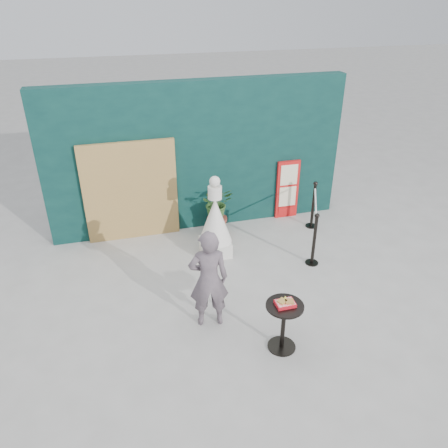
# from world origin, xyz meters

# --- Properties ---
(ground) EXTENTS (60.00, 60.00, 0.00)m
(ground) POSITION_xyz_m (0.00, 0.00, 0.00)
(ground) COLOR #ADAAA5
(ground) RESTS_ON ground
(back_wall) EXTENTS (6.00, 0.30, 3.00)m
(back_wall) POSITION_xyz_m (0.00, 3.15, 1.50)
(back_wall) COLOR #092928
(back_wall) RESTS_ON ground
(bamboo_fence) EXTENTS (1.80, 0.08, 2.00)m
(bamboo_fence) POSITION_xyz_m (-1.40, 2.94, 1.00)
(bamboo_fence) COLOR tan
(bamboo_fence) RESTS_ON ground
(woman) EXTENTS (0.62, 0.45, 1.58)m
(woman) POSITION_xyz_m (-0.55, 0.02, 0.79)
(woman) COLOR #665760
(woman) RESTS_ON ground
(menu_board) EXTENTS (0.50, 0.07, 1.30)m
(menu_board) POSITION_xyz_m (1.90, 2.95, 0.65)
(menu_board) COLOR red
(menu_board) RESTS_ON ground
(statue) EXTENTS (0.62, 0.62, 1.59)m
(statue) POSITION_xyz_m (0.02, 1.88, 0.65)
(statue) COLOR white
(statue) RESTS_ON ground
(cafe_table) EXTENTS (0.52, 0.52, 0.75)m
(cafe_table) POSITION_xyz_m (0.31, -0.76, 0.50)
(cafe_table) COLOR black
(cafe_table) RESTS_ON ground
(food_basket) EXTENTS (0.26, 0.19, 0.11)m
(food_basket) POSITION_xyz_m (0.31, -0.76, 0.79)
(food_basket) COLOR red
(food_basket) RESTS_ON cafe_table
(planter) EXTENTS (0.61, 0.53, 1.04)m
(planter) POSITION_xyz_m (0.24, 2.62, 0.60)
(planter) COLOR brown
(planter) RESTS_ON ground
(stanchion_barrier) EXTENTS (0.84, 1.54, 1.03)m
(stanchion_barrier) POSITION_xyz_m (1.95, 1.73, 0.49)
(stanchion_barrier) COLOR black
(stanchion_barrier) RESTS_ON ground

